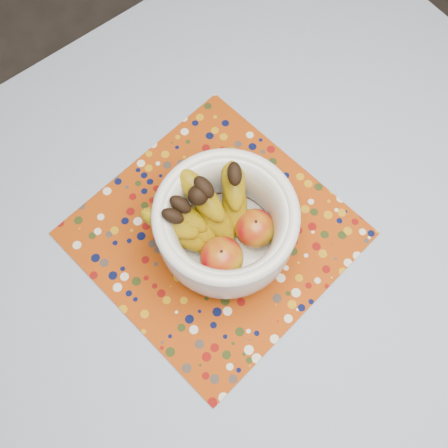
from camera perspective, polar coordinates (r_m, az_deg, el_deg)
name	(u,v)px	position (r m, az deg, el deg)	size (l,w,h in m)	color
table	(277,274)	(1.05, 5.79, -5.38)	(1.20, 1.20, 0.75)	brown
tablecloth	(281,261)	(0.97, 6.24, -4.07)	(1.32, 1.32, 0.01)	slate
placemat	(214,234)	(0.98, -1.05, -1.05)	(0.44, 0.44, 0.00)	#933408
fruit_bowl	(218,223)	(0.89, -0.70, 0.16)	(0.29, 0.25, 0.18)	silver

